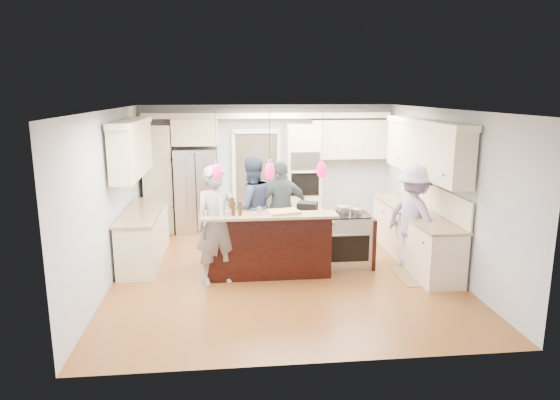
# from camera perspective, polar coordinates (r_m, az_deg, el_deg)

# --- Properties ---
(ground_plane) EXTENTS (6.00, 6.00, 0.00)m
(ground_plane) POSITION_cam_1_polar(r_m,az_deg,el_deg) (8.58, 0.25, -8.03)
(ground_plane) COLOR #925928
(ground_plane) RESTS_ON ground
(room_shell) EXTENTS (5.54, 6.04, 2.72)m
(room_shell) POSITION_cam_1_polar(r_m,az_deg,el_deg) (8.13, 0.26, 4.09)
(room_shell) COLOR #B2BCC6
(room_shell) RESTS_ON ground
(refrigerator) EXTENTS (0.90, 0.70, 1.80)m
(refrigerator) POSITION_cam_1_polar(r_m,az_deg,el_deg) (10.86, -9.46, 1.09)
(refrigerator) COLOR #B7B7BC
(refrigerator) RESTS_ON ground
(oven_column) EXTENTS (0.72, 0.69, 2.30)m
(oven_column) POSITION_cam_1_polar(r_m,az_deg,el_deg) (10.94, 2.63, 2.67)
(oven_column) COLOR beige
(oven_column) RESTS_ON ground
(back_upper_cabinets) EXTENTS (5.30, 0.61, 2.54)m
(back_upper_cabinets) POSITION_cam_1_polar(r_m,az_deg,el_deg) (10.83, -5.30, 5.30)
(back_upper_cabinets) COLOR beige
(back_upper_cabinets) RESTS_ON ground
(right_counter_run) EXTENTS (0.64, 3.10, 2.51)m
(right_counter_run) POSITION_cam_1_polar(r_m,az_deg,el_deg) (9.14, 15.46, -0.30)
(right_counter_run) COLOR beige
(right_counter_run) RESTS_ON ground
(left_cabinets) EXTENTS (0.64, 2.30, 2.51)m
(left_cabinets) POSITION_cam_1_polar(r_m,az_deg,el_deg) (9.14, -15.74, -0.32)
(left_cabinets) COLOR beige
(left_cabinets) RESTS_ON ground
(kitchen_island) EXTENTS (2.10, 1.46, 1.12)m
(kitchen_island) POSITION_cam_1_polar(r_m,az_deg,el_deg) (8.47, -1.45, -4.83)
(kitchen_island) COLOR black
(kitchen_island) RESTS_ON ground
(island_range) EXTENTS (0.82, 0.71, 0.92)m
(island_range) POSITION_cam_1_polar(r_m,az_deg,el_deg) (8.77, 7.73, -4.54)
(island_range) COLOR #B7B7BC
(island_range) RESTS_ON ground
(pendant_lights) EXTENTS (1.75, 0.15, 1.03)m
(pendant_lights) POSITION_cam_1_polar(r_m,az_deg,el_deg) (7.60, -1.19, 3.40)
(pendant_lights) COLOR black
(pendant_lights) RESTS_ON ground
(person_bar_end) EXTENTS (0.79, 0.65, 1.88)m
(person_bar_end) POSITION_cam_1_polar(r_m,az_deg,el_deg) (7.82, -7.23, -2.93)
(person_bar_end) COLOR gray
(person_bar_end) RESTS_ON ground
(person_far_left) EXTENTS (1.08, 0.95, 1.85)m
(person_far_left) POSITION_cam_1_polar(r_m,az_deg,el_deg) (9.09, -3.28, -0.78)
(person_far_left) COLOR navy
(person_far_left) RESTS_ON ground
(person_far_right) EXTENTS (1.09, 0.60, 1.76)m
(person_far_right) POSITION_cam_1_polar(r_m,az_deg,el_deg) (9.14, 0.22, -0.97)
(person_far_right) COLOR #41505B
(person_far_right) RESTS_ON ground
(person_range_side) EXTENTS (1.12, 1.33, 1.78)m
(person_range_side) POSITION_cam_1_polar(r_m,az_deg,el_deg) (8.76, 15.13, -1.94)
(person_range_side) COLOR #A591C3
(person_range_side) RESTS_ON ground
(floor_rug) EXTENTS (0.66, 0.95, 0.01)m
(floor_rug) POSITION_cam_1_polar(r_m,az_deg,el_deg) (8.61, 15.38, -8.36)
(floor_rug) COLOR #88684A
(floor_rug) RESTS_ON ground
(water_bottle) EXTENTS (0.08, 0.08, 0.27)m
(water_bottle) POSITION_cam_1_polar(r_m,az_deg,el_deg) (7.60, -6.71, -0.91)
(water_bottle) COLOR silver
(water_bottle) RESTS_ON kitchen_island
(beer_bottle_a) EXTENTS (0.06, 0.06, 0.22)m
(beer_bottle_a) POSITION_cam_1_polar(r_m,az_deg,el_deg) (7.65, -4.59, -0.94)
(beer_bottle_a) COLOR #3F220B
(beer_bottle_a) RESTS_ON kitchen_island
(beer_bottle_b) EXTENTS (0.07, 0.07, 0.22)m
(beer_bottle_b) POSITION_cam_1_polar(r_m,az_deg,el_deg) (7.65, -5.38, -0.96)
(beer_bottle_b) COLOR #3F220B
(beer_bottle_b) RESTS_ON kitchen_island
(beer_bottle_c) EXTENTS (0.08, 0.08, 0.26)m
(beer_bottle_c) POSITION_cam_1_polar(r_m,az_deg,el_deg) (7.75, -5.47, -0.66)
(beer_bottle_c) COLOR #3F220B
(beer_bottle_c) RESTS_ON kitchen_island
(drink_can) EXTENTS (0.08, 0.08, 0.12)m
(drink_can) POSITION_cam_1_polar(r_m,az_deg,el_deg) (7.71, -2.40, -1.22)
(drink_can) COLOR #B7B7BC
(drink_can) RESTS_ON kitchen_island
(cutting_board) EXTENTS (0.54, 0.44, 0.04)m
(cutting_board) POSITION_cam_1_polar(r_m,az_deg,el_deg) (7.80, 0.41, -1.36)
(cutting_board) COLOR #DCAE65
(cutting_board) RESTS_ON kitchen_island
(pot_large) EXTENTS (0.22, 0.22, 0.13)m
(pot_large) POSITION_cam_1_polar(r_m,az_deg,el_deg) (8.66, 7.18, -1.12)
(pot_large) COLOR #B7B7BC
(pot_large) RESTS_ON island_range
(pot_small) EXTENTS (0.18, 0.18, 0.09)m
(pot_small) POSITION_cam_1_polar(r_m,az_deg,el_deg) (8.69, 8.70, -1.26)
(pot_small) COLOR #B7B7BC
(pot_small) RESTS_ON island_range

